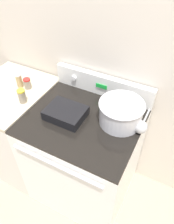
# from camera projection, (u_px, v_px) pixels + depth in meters

# --- Properties ---
(ground_plane) EXTENTS (12.00, 12.00, 0.00)m
(ground_plane) POSITION_uv_depth(u_px,v_px,m) (66.00, 217.00, 1.91)
(ground_plane) COLOR tan
(kitchen_wall) EXTENTS (8.00, 0.05, 2.50)m
(kitchen_wall) POSITION_uv_depth(u_px,v_px,m) (108.00, 50.00, 1.54)
(kitchen_wall) COLOR beige
(kitchen_wall) RESTS_ON ground_plane
(stove_range) EXTENTS (0.80, 0.73, 0.90)m
(stove_range) POSITION_uv_depth(u_px,v_px,m) (84.00, 157.00, 1.83)
(stove_range) COLOR white
(stove_range) RESTS_ON ground_plane
(control_panel) EXTENTS (0.80, 0.07, 0.17)m
(control_panel) POSITION_uv_depth(u_px,v_px,m) (103.00, 85.00, 1.68)
(control_panel) COLOR white
(control_panel) RESTS_ON stove_range
(side_counter) EXTENTS (0.60, 0.70, 0.92)m
(side_counter) POSITION_uv_depth(u_px,v_px,m) (19.00, 128.00, 2.07)
(side_counter) COLOR silver
(side_counter) RESTS_ON ground_plane
(mixing_bowl) EXTENTS (0.30, 0.30, 0.16)m
(mixing_bowl) POSITION_uv_depth(u_px,v_px,m) (121.00, 112.00, 1.44)
(mixing_bowl) COLOR silver
(mixing_bowl) RESTS_ON stove_range
(casserole_dish) EXTENTS (0.27, 0.21, 0.07)m
(casserole_dish) POSITION_uv_depth(u_px,v_px,m) (66.00, 112.00, 1.52)
(casserole_dish) COLOR black
(casserole_dish) RESTS_ON stove_range
(ladle) EXTENTS (0.09, 0.32, 0.09)m
(ladle) POSITION_uv_depth(u_px,v_px,m) (141.00, 126.00, 1.42)
(ladle) COLOR #B7B7B7
(ladle) RESTS_ON stove_range
(spice_jar_yellow_cap) EXTENTS (0.06, 0.06, 0.11)m
(spice_jar_yellow_cap) POSITION_uv_depth(u_px,v_px,m) (22.00, 96.00, 1.61)
(spice_jar_yellow_cap) COLOR gray
(spice_jar_yellow_cap) RESTS_ON side_counter
(spice_jar_red_cap) EXTENTS (0.06, 0.06, 0.09)m
(spice_jar_red_cap) POSITION_uv_depth(u_px,v_px,m) (27.00, 83.00, 1.74)
(spice_jar_red_cap) COLOR gray
(spice_jar_red_cap) RESTS_ON side_counter
(spice_jar_white_cap) EXTENTS (0.05, 0.05, 0.12)m
(spice_jar_white_cap) POSITION_uv_depth(u_px,v_px,m) (19.00, 80.00, 1.75)
(spice_jar_white_cap) COLOR tan
(spice_jar_white_cap) RESTS_ON side_counter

